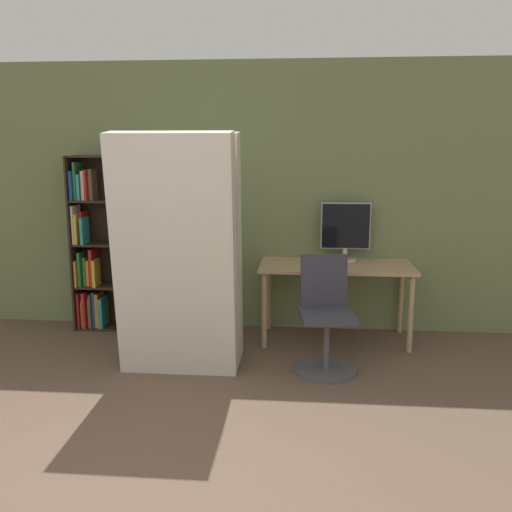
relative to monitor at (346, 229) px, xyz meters
The scene contains 7 objects.
wall_back 1.39m from the monitor, behind, with size 8.00×0.06×2.70m.
desk 0.46m from the monitor, 113.35° to the right, with size 1.46×0.69×0.75m.
monitor is the anchor object (origin of this frame).
office_chair 1.21m from the monitor, 101.90° to the right, with size 0.52×0.52×0.97m.
bookshelf 2.52m from the monitor, behind, with size 0.64×0.35×1.78m.
mattress_near 1.87m from the monitor, 139.84° to the right, with size 0.98×0.43×1.99m.
mattress_far 1.67m from the monitor, 148.70° to the right, with size 0.98×0.38×1.99m.
Camera 1 is at (0.96, -2.40, 1.88)m, focal length 40.00 mm.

